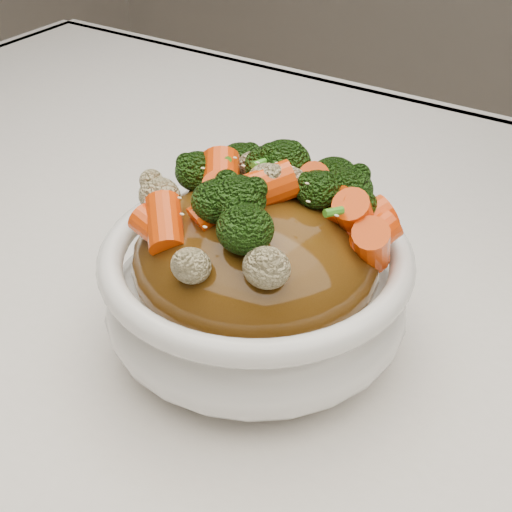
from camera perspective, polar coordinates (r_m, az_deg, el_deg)
The scene contains 8 objects.
tablecloth at distance 0.54m, azimuth 0.59°, elevation -4.57°, with size 1.20×0.80×0.04m, color white.
bowl at distance 0.46m, azimuth 0.00°, elevation -2.99°, with size 0.19×0.19×0.08m, color white, non-canonical shape.
sauce_base at distance 0.44m, azimuth 0.00°, elevation -0.29°, with size 0.15×0.15×0.09m, color #4D2E0D.
carrots at distance 0.41m, azimuth 0.00°, elevation 6.06°, with size 0.15×0.15×0.04m, color #F04707, non-canonical shape.
broccoli at distance 0.41m, azimuth 0.00°, elevation 5.95°, with size 0.15×0.15×0.04m, color black, non-canonical shape.
cauliflower at distance 0.42m, azimuth 0.00°, elevation 5.74°, with size 0.15×0.15×0.03m, color tan, non-canonical shape.
scallions at distance 0.41m, azimuth 0.00°, elevation 6.17°, with size 0.12×0.12×0.02m, color #3D9522, non-canonical shape.
sesame_seeds at distance 0.41m, azimuth 0.00°, elevation 6.17°, with size 0.14×0.14×0.01m, color beige, non-canonical shape.
Camera 1 is at (0.22, -0.35, 1.07)m, focal length 50.00 mm.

